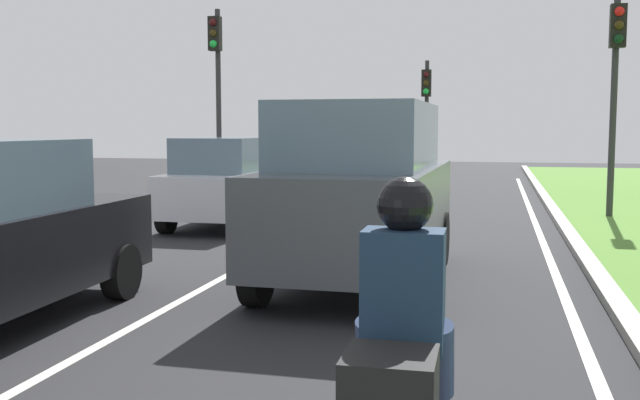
% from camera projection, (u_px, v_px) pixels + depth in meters
% --- Properties ---
extents(ground_plane, '(60.00, 60.00, 0.00)m').
position_uv_depth(ground_plane, '(343.00, 233.00, 13.81)').
color(ground_plane, '#262628').
extents(lane_line_center, '(0.12, 32.00, 0.01)m').
position_uv_depth(lane_line_center, '(307.00, 232.00, 13.97)').
color(lane_line_center, silver).
rests_on(lane_line_center, ground).
extents(lane_line_right_edge, '(0.12, 32.00, 0.01)m').
position_uv_depth(lane_line_right_edge, '(542.00, 240.00, 12.97)').
color(lane_line_right_edge, silver).
rests_on(lane_line_right_edge, ground).
extents(curb_right, '(0.24, 48.00, 0.12)m').
position_uv_depth(curb_right, '(572.00, 238.00, 12.85)').
color(curb_right, '#9E9B93').
rests_on(curb_right, ground).
extents(car_suv_ahead, '(2.02, 4.52, 2.28)m').
position_uv_depth(car_suv_ahead, '(360.00, 192.00, 9.29)').
color(car_suv_ahead, '#474C51').
rests_on(car_suv_ahead, ground).
extents(car_hatchback_far, '(1.74, 3.71, 1.78)m').
position_uv_depth(car_hatchback_far, '(226.00, 183.00, 14.69)').
color(car_hatchback_far, silver).
rests_on(car_hatchback_far, ground).
extents(rider_person, '(0.50, 0.40, 1.16)m').
position_uv_depth(rider_person, '(404.00, 287.00, 3.66)').
color(rider_person, '#192D47').
rests_on(rider_person, ground).
extents(traffic_light_near_right, '(0.32, 0.50, 4.68)m').
position_uv_depth(traffic_light_near_right, '(616.00, 68.00, 15.56)').
color(traffic_light_near_right, '#2D2D2D').
rests_on(traffic_light_near_right, ground).
extents(traffic_light_overhead_left, '(0.32, 0.50, 5.14)m').
position_uv_depth(traffic_light_overhead_left, '(217.00, 71.00, 19.71)').
color(traffic_light_overhead_left, '#2D2D2D').
rests_on(traffic_light_overhead_left, ground).
extents(traffic_light_far_median, '(0.32, 0.50, 4.25)m').
position_uv_depth(traffic_light_far_median, '(426.00, 102.00, 24.95)').
color(traffic_light_far_median, '#2D2D2D').
rests_on(traffic_light_far_median, ground).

